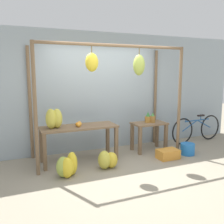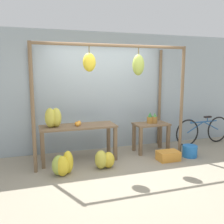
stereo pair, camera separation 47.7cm
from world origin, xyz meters
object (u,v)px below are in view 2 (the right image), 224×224
object	(u,v)px
banana_pile_on_table	(53,118)
banana_pile_ground_right	(104,160)
fruit_crate_white	(168,156)
pineapple_cluster	(152,119)
orange_pile	(78,124)
banana_pile_ground_left	(63,165)
parked_bicycle	(203,130)
blue_bucket	(190,151)

from	to	relation	value
banana_pile_on_table	banana_pile_ground_right	world-z (taller)	banana_pile_on_table
banana_pile_ground_right	fruit_crate_white	bearing A→B (deg)	-0.15
banana_pile_on_table	fruit_crate_white	xyz separation A→B (m)	(2.34, -0.61, -0.85)
pineapple_cluster	fruit_crate_white	size ratio (longest dim) A/B	0.57
orange_pile	banana_pile_ground_left	bearing A→B (deg)	-121.72
banana_pile_ground_left	banana_pile_ground_right	distance (m)	0.82
pineapple_cluster	parked_bicycle	size ratio (longest dim) A/B	0.15
orange_pile	pineapple_cluster	bearing A→B (deg)	2.29
banana_pile_on_table	orange_pile	size ratio (longest dim) A/B	1.53
pineapple_cluster	blue_bucket	distance (m)	1.11
banana_pile_ground_right	fruit_crate_white	xyz separation A→B (m)	(1.42, -0.00, -0.07)
parked_bicycle	banana_pile_ground_right	bearing A→B (deg)	-164.56
pineapple_cluster	fruit_crate_white	distance (m)	0.96
pineapple_cluster	blue_bucket	bearing A→B (deg)	-43.54
banana_pile_on_table	parked_bicycle	size ratio (longest dim) A/B	0.24
banana_pile_on_table	parked_bicycle	bearing A→B (deg)	3.07
blue_bucket	banana_pile_ground_left	bearing A→B (deg)	-177.43
blue_bucket	fruit_crate_white	bearing A→B (deg)	-174.44
blue_bucket	orange_pile	bearing A→B (deg)	167.33
orange_pile	banana_pile_ground_left	distance (m)	1.00
blue_bucket	pineapple_cluster	bearing A→B (deg)	136.46
banana_pile_on_table	pineapple_cluster	bearing A→B (deg)	1.58
pineapple_cluster	blue_bucket	size ratio (longest dim) A/B	0.81
banana_pile_ground_left	fruit_crate_white	size ratio (longest dim) A/B	1.06
fruit_crate_white	parked_bicycle	distance (m)	1.73
pineapple_cluster	banana_pile_ground_right	bearing A→B (deg)	-153.90
orange_pile	pineapple_cluster	world-z (taller)	pineapple_cluster
pineapple_cluster	parked_bicycle	bearing A→B (deg)	5.22
orange_pile	banana_pile_ground_right	size ratio (longest dim) A/B	0.56
banana_pile_on_table	fruit_crate_white	world-z (taller)	banana_pile_on_table
banana_pile_on_table	orange_pile	bearing A→B (deg)	-0.92
fruit_crate_white	banana_pile_ground_right	bearing A→B (deg)	179.85
banana_pile_ground_left	blue_bucket	bearing A→B (deg)	2.57
banana_pile_ground_right	parked_bicycle	size ratio (longest dim) A/B	0.28
banana_pile_ground_left	banana_pile_ground_right	xyz separation A→B (m)	(0.82, 0.07, -0.02)
pineapple_cluster	parked_bicycle	xyz separation A→B (m)	(1.57, 0.14, -0.43)
orange_pile	banana_pile_ground_right	distance (m)	0.96
banana_pile_ground_left	parked_bicycle	size ratio (longest dim) A/B	0.28
banana_pile_on_table	orange_pile	xyz separation A→B (m)	(0.51, -0.01, -0.15)
orange_pile	banana_pile_ground_right	bearing A→B (deg)	-55.59
banana_pile_ground_left	banana_pile_ground_right	bearing A→B (deg)	5.14
banana_pile_on_table	banana_pile_ground_right	distance (m)	1.34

